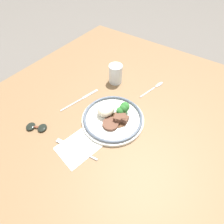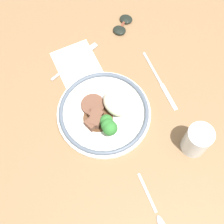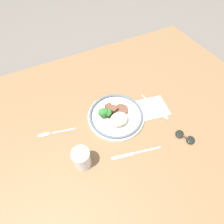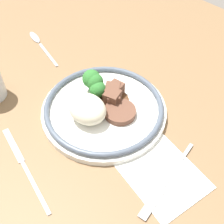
% 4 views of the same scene
% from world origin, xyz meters
% --- Properties ---
extents(ground_plane, '(8.00, 8.00, 0.00)m').
position_xyz_m(ground_plane, '(0.00, 0.00, 0.00)').
color(ground_plane, '#5B5651').
extents(dining_table, '(1.50, 1.18, 0.05)m').
position_xyz_m(dining_table, '(0.00, 0.00, 0.02)').
color(dining_table, brown).
rests_on(dining_table, ground).
extents(napkin, '(0.17, 0.15, 0.00)m').
position_xyz_m(napkin, '(-0.15, -0.01, 0.05)').
color(napkin, white).
rests_on(napkin, dining_table).
extents(plate, '(0.27, 0.27, 0.07)m').
position_xyz_m(plate, '(0.04, -0.04, 0.07)').
color(plate, white).
rests_on(plate, dining_table).
extents(fork, '(0.04, 0.18, 0.00)m').
position_xyz_m(fork, '(-0.17, 0.01, 0.05)').
color(fork, '#ADADB2').
rests_on(fork, napkin).
extents(knife, '(0.21, 0.06, 0.00)m').
position_xyz_m(knife, '(0.05, 0.16, 0.05)').
color(knife, '#ADADB2').
rests_on(knife, dining_table).
extents(spoon, '(0.17, 0.05, 0.01)m').
position_xyz_m(spoon, '(0.34, -0.10, 0.05)').
color(spoon, '#ADADB2').
rests_on(spoon, dining_table).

